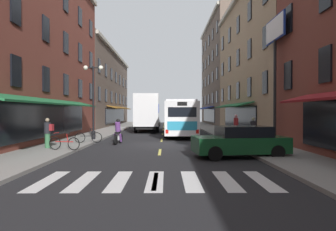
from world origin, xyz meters
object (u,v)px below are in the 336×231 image
object	(u,v)px
bicycle_mid	(88,137)
street_lamp_twin	(93,98)
sedan_near	(154,121)
transit_bus	(179,117)
sedan_mid	(240,141)
box_truck	(147,113)
bicycle_near	(64,143)
billboard_sign	(275,47)
pedestrian_near	(48,132)
motorcycle_rider	(118,133)
pedestrian_far	(253,130)
pedestrian_mid	(236,125)

from	to	relation	value
bicycle_mid	street_lamp_twin	bearing A→B (deg)	96.65
sedan_near	street_lamp_twin	xyz separation A→B (m)	(-3.41, -21.89, 2.38)
transit_bus	sedan_mid	size ratio (longest dim) A/B	2.78
box_truck	bicycle_near	xyz separation A→B (m)	(-3.26, -16.50, -1.51)
box_truck	sedan_mid	bearing A→B (deg)	-73.22
billboard_sign	sedan_near	distance (m)	27.02
box_truck	pedestrian_near	bearing A→B (deg)	-105.93
motorcycle_rider	pedestrian_far	xyz separation A→B (m)	(8.68, -0.92, 0.27)
pedestrian_mid	bicycle_near	bearing A→B (deg)	100.13
box_truck	bicycle_near	size ratio (longest dim) A/B	4.71
bicycle_near	pedestrian_near	distance (m)	1.57
box_truck	street_lamp_twin	bearing A→B (deg)	-107.29
billboard_sign	street_lamp_twin	xyz separation A→B (m)	(-11.97, 3.16, -3.04)
sedan_mid	bicycle_near	size ratio (longest dim) A/B	2.62
billboard_sign	transit_bus	bearing A→B (deg)	120.93
box_truck	motorcycle_rider	distance (m)	12.35
billboard_sign	sedan_near	bearing A→B (deg)	108.87
pedestrian_near	transit_bus	bearing A→B (deg)	-27.79
box_truck	pedestrian_near	world-z (taller)	box_truck
bicycle_mid	street_lamp_twin	xyz separation A→B (m)	(-0.29, 2.51, 2.58)
box_truck	billboard_sign	bearing A→B (deg)	-57.25
sedan_near	pedestrian_near	distance (m)	27.50
sedan_near	pedestrian_far	distance (m)	25.70
sedan_near	pedestrian_mid	xyz separation A→B (m)	(7.31, -20.19, 0.35)
transit_bus	pedestrian_near	xyz separation A→B (m)	(-7.66, -11.28, -0.61)
pedestrian_mid	bicycle_mid	bearing A→B (deg)	86.15
billboard_sign	motorcycle_rider	distance (m)	11.36
pedestrian_near	sedan_near	bearing A→B (deg)	-3.31
bicycle_mid	pedestrian_mid	size ratio (longest dim) A/B	0.97
bicycle_mid	pedestrian_far	distance (m)	10.48
transit_bus	pedestrian_far	world-z (taller)	transit_bus
box_truck	street_lamp_twin	xyz separation A→B (m)	(-3.24, -10.41, 1.07)
pedestrian_near	pedestrian_far	size ratio (longest dim) A/B	1.00
sedan_near	motorcycle_rider	distance (m)	23.74
transit_bus	pedestrian_near	world-z (taller)	transit_bus
sedan_near	sedan_mid	bearing A→B (deg)	-79.86
transit_bus	street_lamp_twin	size ratio (longest dim) A/B	2.32
transit_bus	bicycle_mid	size ratio (longest dim) A/B	7.22
pedestrian_far	sedan_mid	bearing A→B (deg)	-52.28
transit_bus	bicycle_mid	distance (m)	10.61
billboard_sign	box_truck	size ratio (longest dim) A/B	0.98
billboard_sign	bicycle_near	size ratio (longest dim) A/B	4.61
pedestrian_near	pedestrian_far	distance (m)	12.23
sedan_mid	motorcycle_rider	bearing A→B (deg)	138.28
transit_bus	street_lamp_twin	bearing A→B (deg)	-136.72
bicycle_near	pedestrian_far	xyz separation A→B (m)	(10.78, 3.35, 0.47)
bicycle_near	motorcycle_rider	bearing A→B (deg)	63.88
pedestrian_near	box_truck	bearing A→B (deg)	-9.55
sedan_mid	box_truck	bearing A→B (deg)	106.78
bicycle_near	bicycle_mid	xyz separation A→B (m)	(0.31, 3.58, 0.00)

